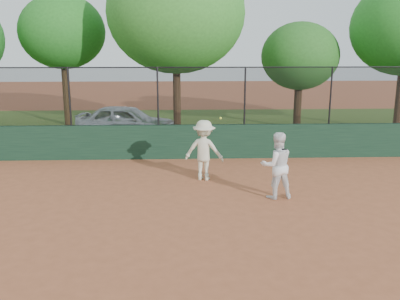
{
  "coord_description": "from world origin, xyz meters",
  "views": [
    {
      "loc": [
        0.35,
        -9.3,
        3.93
      ],
      "look_at": [
        0.8,
        2.2,
        1.2
      ],
      "focal_mm": 40.0,
      "sensor_mm": 36.0,
      "label": 1
    }
  ],
  "objects_px": {
    "tree_1": "(62,32)",
    "player_main": "(204,150)",
    "player_second": "(277,165)",
    "tree_2": "(176,13)",
    "parked_car": "(126,122)",
    "tree_3": "(300,56)"
  },
  "relations": [
    {
      "from": "parked_car",
      "to": "player_main",
      "type": "height_order",
      "value": "player_main"
    },
    {
      "from": "parked_car",
      "to": "player_main",
      "type": "relative_size",
      "value": 2.2
    },
    {
      "from": "parked_car",
      "to": "player_main",
      "type": "bearing_deg",
      "value": -145.04
    },
    {
      "from": "parked_car",
      "to": "tree_3",
      "type": "relative_size",
      "value": 0.85
    },
    {
      "from": "tree_1",
      "to": "tree_3",
      "type": "bearing_deg",
      "value": -6.31
    },
    {
      "from": "player_second",
      "to": "tree_1",
      "type": "bearing_deg",
      "value": -61.7
    },
    {
      "from": "tree_3",
      "to": "player_second",
      "type": "bearing_deg",
      "value": -107.17
    },
    {
      "from": "tree_1",
      "to": "tree_2",
      "type": "bearing_deg",
      "value": -18.51
    },
    {
      "from": "tree_2",
      "to": "player_second",
      "type": "bearing_deg",
      "value": -74.01
    },
    {
      "from": "parked_car",
      "to": "tree_2",
      "type": "xyz_separation_m",
      "value": [
        2.16,
        1.52,
        4.55
      ]
    },
    {
      "from": "tree_1",
      "to": "tree_2",
      "type": "height_order",
      "value": "tree_2"
    },
    {
      "from": "player_main",
      "to": "tree_3",
      "type": "height_order",
      "value": "tree_3"
    },
    {
      "from": "tree_1",
      "to": "player_main",
      "type": "bearing_deg",
      "value": -56.3
    },
    {
      "from": "parked_car",
      "to": "tree_2",
      "type": "bearing_deg",
      "value": -46.19
    },
    {
      "from": "player_second",
      "to": "tree_1",
      "type": "relative_size",
      "value": 0.28
    },
    {
      "from": "parked_car",
      "to": "tree_2",
      "type": "distance_m",
      "value": 5.27
    },
    {
      "from": "tree_1",
      "to": "tree_2",
      "type": "distance_m",
      "value": 5.81
    },
    {
      "from": "player_second",
      "to": "tree_2",
      "type": "relative_size",
      "value": 0.22
    },
    {
      "from": "parked_car",
      "to": "tree_3",
      "type": "height_order",
      "value": "tree_3"
    },
    {
      "from": "parked_car",
      "to": "tree_1",
      "type": "height_order",
      "value": "tree_1"
    },
    {
      "from": "player_second",
      "to": "tree_2",
      "type": "height_order",
      "value": "tree_2"
    },
    {
      "from": "player_main",
      "to": "tree_2",
      "type": "relative_size",
      "value": 0.24
    }
  ]
}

